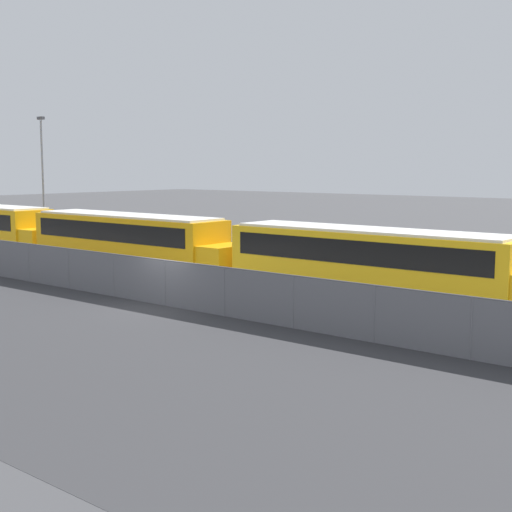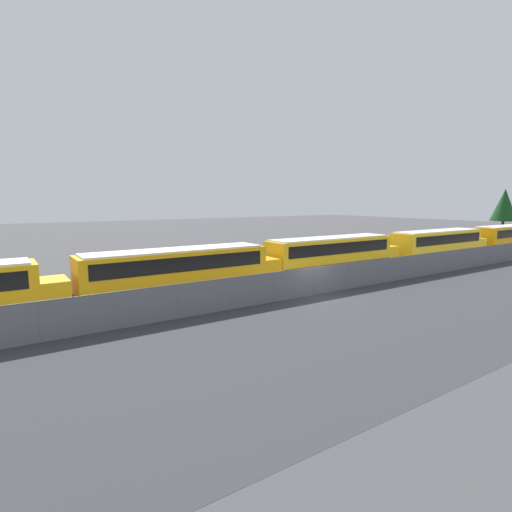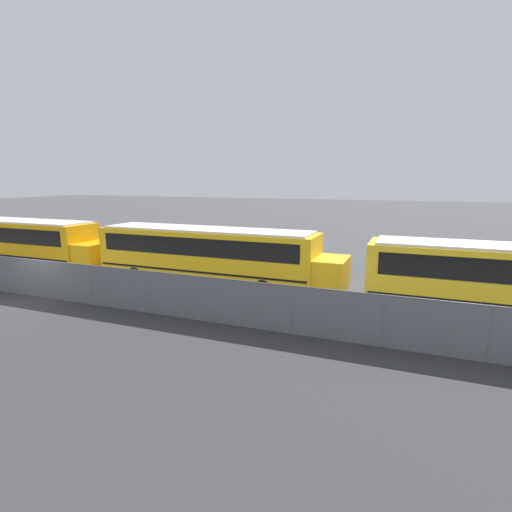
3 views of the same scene
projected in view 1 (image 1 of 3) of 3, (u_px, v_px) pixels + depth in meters
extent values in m
plane|color=#424244|center=(166.00, 306.00, 27.41)|extent=(200.00, 200.00, 0.00)
cube|color=#333335|center=(29.00, 334.00, 22.80)|extent=(155.92, 12.00, 0.01)
cube|color=#9EA0A5|center=(165.00, 283.00, 27.30)|extent=(121.92, 0.03, 1.77)
cube|color=slate|center=(165.00, 283.00, 27.29)|extent=(121.92, 0.01, 1.77)
cylinder|color=slate|center=(165.00, 260.00, 27.19)|extent=(121.92, 0.05, 0.05)
cylinder|color=slate|center=(29.00, 263.00, 33.05)|extent=(0.07, 0.07, 1.77)
cylinder|color=slate|center=(69.00, 269.00, 31.13)|extent=(0.07, 0.07, 1.77)
cylinder|color=slate|center=(114.00, 275.00, 29.21)|extent=(0.07, 0.07, 1.77)
cylinder|color=slate|center=(165.00, 283.00, 27.30)|extent=(0.07, 0.07, 1.77)
cylinder|color=slate|center=(224.00, 292.00, 25.38)|extent=(0.07, 0.07, 1.77)
cylinder|color=slate|center=(293.00, 302.00, 23.47)|extent=(0.07, 0.07, 1.77)
cylinder|color=slate|center=(375.00, 314.00, 21.55)|extent=(0.07, 0.07, 1.77)
cylinder|color=slate|center=(472.00, 329.00, 19.64)|extent=(0.07, 0.07, 1.77)
cube|color=#EDA80F|center=(43.00, 242.00, 39.40)|extent=(1.39, 2.31, 1.46)
cylinder|color=black|center=(32.00, 249.00, 42.18)|extent=(0.91, 0.28, 0.91)
cube|color=orange|center=(126.00, 241.00, 35.12)|extent=(11.60, 2.51, 2.44)
cube|color=black|center=(126.00, 230.00, 35.06)|extent=(10.67, 2.55, 0.88)
cube|color=black|center=(127.00, 255.00, 35.21)|extent=(11.37, 2.54, 0.10)
cube|color=orange|center=(225.00, 262.00, 31.10)|extent=(1.39, 2.31, 1.46)
cube|color=black|center=(56.00, 253.00, 38.94)|extent=(0.12, 2.51, 0.24)
cube|color=silver|center=(126.00, 215.00, 34.97)|extent=(11.02, 2.26, 0.10)
cylinder|color=black|center=(195.00, 269.00, 33.89)|extent=(0.91, 0.28, 0.91)
cylinder|color=black|center=(160.00, 275.00, 32.15)|extent=(0.91, 0.28, 0.91)
cylinder|color=black|center=(99.00, 257.00, 38.41)|extent=(0.91, 0.28, 0.91)
cylinder|color=black|center=(64.00, 262.00, 36.67)|extent=(0.91, 0.28, 0.91)
cube|color=yellow|center=(369.00, 263.00, 27.04)|extent=(11.60, 2.51, 2.44)
cube|color=black|center=(369.00, 249.00, 26.98)|extent=(10.67, 2.55, 0.88)
cube|color=black|center=(368.00, 281.00, 27.13)|extent=(11.37, 2.54, 0.10)
cube|color=black|center=(250.00, 276.00, 30.86)|extent=(0.12, 2.51, 0.24)
cube|color=silver|center=(369.00, 230.00, 26.89)|extent=(11.02, 2.26, 0.10)
cylinder|color=black|center=(470.00, 302.00, 25.81)|extent=(0.91, 0.28, 0.91)
cylinder|color=black|center=(443.00, 312.00, 24.07)|extent=(0.91, 0.28, 0.91)
cylinder|color=black|center=(308.00, 282.00, 30.33)|extent=(0.91, 0.28, 0.91)
cylinder|color=black|center=(275.00, 289.00, 28.59)|extent=(0.91, 0.28, 0.91)
cylinder|color=gray|center=(43.00, 182.00, 49.81)|extent=(0.16, 0.16, 8.49)
cube|color=#47474C|center=(41.00, 118.00, 49.26)|extent=(0.60, 0.24, 0.20)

